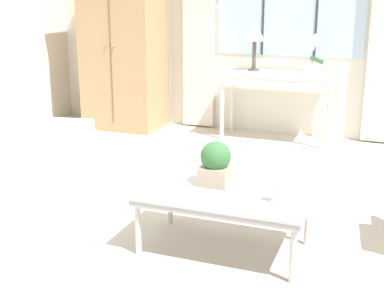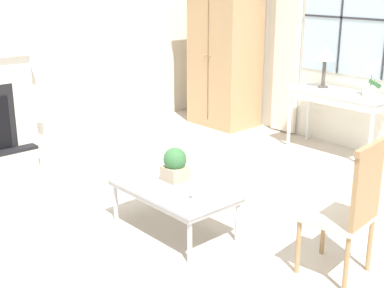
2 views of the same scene
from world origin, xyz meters
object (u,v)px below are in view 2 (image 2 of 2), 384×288
(console_table, at_px, (339,99))
(table_lamp, at_px, (325,55))
(armchair_upholstered, at_px, (91,144))
(pillar_candle, at_px, (196,193))
(armoire, at_px, (225,51))
(side_chair_wooden, at_px, (352,204))
(coffee_table, at_px, (174,191))
(potted_plant_small, at_px, (175,164))
(potted_orchid, at_px, (371,81))

(console_table, relative_size, table_lamp, 2.29)
(console_table, distance_m, armchair_upholstered, 2.99)
(console_table, bearing_deg, pillar_candle, -77.45)
(armoire, relative_size, side_chair_wooden, 2.07)
(pillar_candle, bearing_deg, coffee_table, 168.97)
(console_table, height_order, pillar_candle, console_table)
(side_chair_wooden, relative_size, coffee_table, 0.95)
(armoire, xyz_separation_m, potted_plant_small, (2.08, -2.68, -0.52))
(console_table, bearing_deg, side_chair_wooden, -54.63)
(side_chair_wooden, relative_size, potted_plant_small, 3.52)
(armchair_upholstered, bearing_deg, table_lamp, 65.37)
(table_lamp, xyz_separation_m, potted_orchid, (0.66, -0.02, -0.23))
(side_chair_wooden, xyz_separation_m, pillar_candle, (-1.05, -0.53, -0.10))
(side_chair_wooden, distance_m, coffee_table, 1.49)
(armoire, distance_m, pillar_candle, 3.86)
(potted_plant_small, distance_m, pillar_candle, 0.49)
(coffee_table, bearing_deg, side_chair_wooden, 18.07)
(potted_plant_small, bearing_deg, table_lamp, 99.62)
(armchair_upholstered, bearing_deg, pillar_candle, -9.31)
(potted_plant_small, bearing_deg, console_table, 94.09)
(side_chair_wooden, distance_m, potted_plant_small, 1.55)
(table_lamp, bearing_deg, potted_orchid, -1.98)
(console_table, xyz_separation_m, armchair_upholstered, (-1.48, -2.57, -0.39))
(potted_orchid, height_order, armchair_upholstered, potted_orchid)
(armchair_upholstered, xyz_separation_m, pillar_candle, (2.13, -0.35, 0.18))
(pillar_candle, bearing_deg, console_table, 102.55)
(potted_orchid, bearing_deg, side_chair_wooden, -61.49)
(side_chair_wooden, xyz_separation_m, coffee_table, (-1.40, -0.46, -0.20))
(table_lamp, bearing_deg, side_chair_wooden, -51.03)
(potted_orchid, bearing_deg, table_lamp, 178.02)
(table_lamp, relative_size, coffee_table, 0.49)
(table_lamp, relative_size, armchair_upholstered, 0.54)
(armoire, relative_size, armchair_upholstered, 2.15)
(console_table, height_order, coffee_table, console_table)
(console_table, relative_size, pillar_candle, 7.84)
(console_table, bearing_deg, table_lamp, 169.53)
(table_lamp, distance_m, coffee_table, 3.07)
(armoire, distance_m, console_table, 1.93)
(armoire, xyz_separation_m, potted_orchid, (2.27, 0.10, -0.13))
(side_chair_wooden, bearing_deg, armoire, 147.07)
(table_lamp, bearing_deg, armchair_upholstered, -114.63)
(table_lamp, height_order, coffee_table, table_lamp)
(console_table, relative_size, coffee_table, 1.12)
(potted_orchid, bearing_deg, pillar_candle, -84.84)
(console_table, bearing_deg, potted_orchid, 4.26)
(coffee_table, distance_m, potted_plant_small, 0.24)
(armchair_upholstered, bearing_deg, coffee_table, -8.96)
(armchair_upholstered, bearing_deg, potted_plant_small, -6.18)
(side_chair_wooden, bearing_deg, pillar_candle, -153.34)
(table_lamp, bearing_deg, console_table, -10.47)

